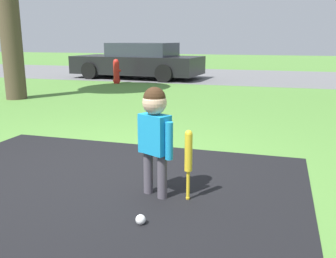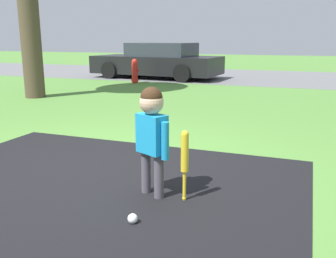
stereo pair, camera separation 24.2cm
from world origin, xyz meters
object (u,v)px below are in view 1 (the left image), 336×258
Objects in this scene: sports_ball at (141,220)px; parked_car at (139,61)px; baseball_bat at (188,155)px; fire_hydrant at (116,72)px; child at (155,127)px.

parked_car reaches higher than sports_ball.
sports_ball is (-0.24, -0.55, -0.37)m from baseball_bat.
parked_car is at bearing 111.25° from sports_ball.
baseball_bat is 0.83× the size of fire_hydrant.
baseball_bat is 0.70m from sports_ball.
baseball_bat is at bearing -61.57° from fire_hydrant.
fire_hydrant is at bearing 91.42° from parked_car.
child reaches higher than baseball_bat.
baseball_bat is at bearing 66.38° from sports_ball.
sports_ball is 0.10× the size of fire_hydrant.
sports_ball is 10.96m from parked_car.
fire_hydrant is 0.16× the size of parked_car.
child is 8.88m from fire_hydrant.
fire_hydrant is (-4.06, 8.48, 0.33)m from sports_ball.
parked_car is (-4.20, 9.65, 0.18)m from baseball_bat.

